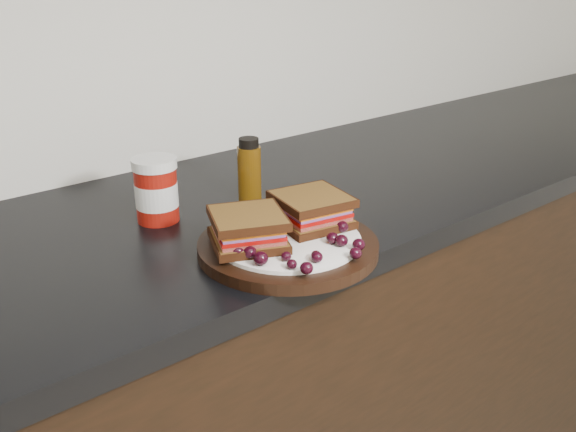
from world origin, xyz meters
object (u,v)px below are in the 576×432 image
(sandwich_left, at_px, (248,229))
(condiment_jar, at_px, (156,190))
(plate, at_px, (288,246))
(oil_bottle, at_px, (249,170))

(sandwich_left, xyz_separation_m, condiment_jar, (-0.04, 0.22, 0.01))
(plate, xyz_separation_m, condiment_jar, (-0.10, 0.24, 0.05))
(sandwich_left, bearing_deg, plate, 5.14)
(condiment_jar, xyz_separation_m, oil_bottle, (0.18, -0.03, 0.00))
(plate, distance_m, sandwich_left, 0.08)
(condiment_jar, bearing_deg, sandwich_left, -80.82)
(plate, distance_m, condiment_jar, 0.26)
(plate, height_order, oil_bottle, oil_bottle)
(plate, bearing_deg, sandwich_left, 161.92)
(sandwich_left, xyz_separation_m, oil_bottle, (0.14, 0.19, 0.01))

